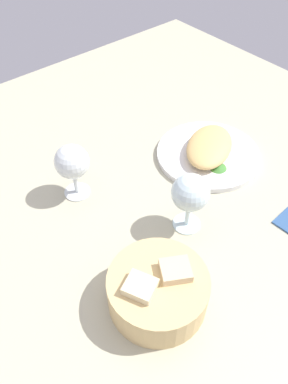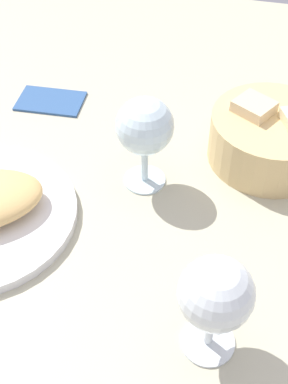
{
  "view_description": "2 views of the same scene",
  "coord_description": "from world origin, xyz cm",
  "px_view_note": "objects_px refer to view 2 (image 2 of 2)",
  "views": [
    {
      "loc": [
        42.07,
        42.57,
        64.72
      ],
      "look_at": [
        5.45,
        -0.84,
        4.73
      ],
      "focal_mm": 35.83,
      "sensor_mm": 36.0,
      "label": 1
    },
    {
      "loc": [
        14.37,
        -43.32,
        52.5
      ],
      "look_at": [
        3.2,
        2.53,
        4.35
      ],
      "focal_mm": 48.8,
      "sensor_mm": 36.0,
      "label": 2
    }
  ],
  "objects_px": {
    "wine_glass_near": "(216,296)",
    "folded_napkin": "(50,100)",
    "bread_basket": "(271,137)",
    "wine_glass_far": "(145,129)"
  },
  "relations": [
    {
      "from": "wine_glass_near",
      "to": "folded_napkin",
      "type": "bearing_deg",
      "value": 130.8
    },
    {
      "from": "bread_basket",
      "to": "wine_glass_far",
      "type": "relative_size",
      "value": 1.29
    },
    {
      "from": "wine_glass_near",
      "to": "wine_glass_far",
      "type": "distance_m",
      "value": 0.26
    },
    {
      "from": "wine_glass_near",
      "to": "bread_basket",
      "type": "bearing_deg",
      "value": 83.05
    },
    {
      "from": "bread_basket",
      "to": "wine_glass_far",
      "type": "height_order",
      "value": "wine_glass_far"
    },
    {
      "from": "folded_napkin",
      "to": "bread_basket",
      "type": "bearing_deg",
      "value": -11.6
    },
    {
      "from": "bread_basket",
      "to": "wine_glass_far",
      "type": "xyz_separation_m",
      "value": [
        -0.17,
        -0.09,
        0.06
      ]
    },
    {
      "from": "wine_glass_near",
      "to": "wine_glass_far",
      "type": "xyz_separation_m",
      "value": [
        -0.13,
        0.23,
        0.0
      ]
    },
    {
      "from": "folded_napkin",
      "to": "wine_glass_far",
      "type": "bearing_deg",
      "value": -39.66
    },
    {
      "from": "bread_basket",
      "to": "wine_glass_near",
      "type": "relative_size",
      "value": 1.33
    }
  ]
}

